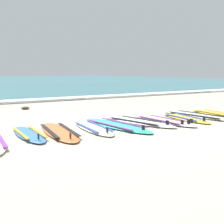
{
  "coord_description": "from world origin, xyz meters",
  "views": [
    {
      "loc": [
        -4.17,
        -5.87,
        1.35
      ],
      "look_at": [
        0.44,
        1.05,
        0.25
      ],
      "focal_mm": 49.98,
      "sensor_mm": 36.0,
      "label": 1
    }
  ],
  "objects_px": {
    "surfboard_1": "(29,134)",
    "surfboard_2": "(59,132)",
    "surfboard_7": "(185,118)",
    "surfboard_8": "(198,116)",
    "surfboard_9": "(216,114)",
    "surfboard_3": "(93,128)",
    "surfboard_5": "(139,122)",
    "surfboard_6": "(164,121)",
    "surfboard_4": "(116,125)"
  },
  "relations": [
    {
      "from": "surfboard_1",
      "to": "surfboard_2",
      "type": "distance_m",
      "value": 0.65
    },
    {
      "from": "surfboard_7",
      "to": "surfboard_8",
      "type": "relative_size",
      "value": 0.8
    },
    {
      "from": "surfboard_9",
      "to": "surfboard_2",
      "type": "bearing_deg",
      "value": 179.22
    },
    {
      "from": "surfboard_3",
      "to": "surfboard_5",
      "type": "height_order",
      "value": "same"
    },
    {
      "from": "surfboard_7",
      "to": "surfboard_8",
      "type": "xyz_separation_m",
      "value": [
        0.69,
        0.14,
        -0.0
      ]
    },
    {
      "from": "surfboard_7",
      "to": "surfboard_9",
      "type": "height_order",
      "value": "same"
    },
    {
      "from": "surfboard_3",
      "to": "surfboard_7",
      "type": "bearing_deg",
      "value": -2.0
    },
    {
      "from": "surfboard_6",
      "to": "surfboard_2",
      "type": "bearing_deg",
      "value": 176.79
    },
    {
      "from": "surfboard_6",
      "to": "surfboard_3",
      "type": "bearing_deg",
      "value": 177.24
    },
    {
      "from": "surfboard_6",
      "to": "surfboard_7",
      "type": "xyz_separation_m",
      "value": [
        0.8,
        0.0,
        -0.0
      ]
    },
    {
      "from": "surfboard_3",
      "to": "surfboard_5",
      "type": "bearing_deg",
      "value": 5.79
    },
    {
      "from": "surfboard_1",
      "to": "surfboard_5",
      "type": "relative_size",
      "value": 0.8
    },
    {
      "from": "surfboard_2",
      "to": "surfboard_8",
      "type": "distance_m",
      "value": 4.43
    },
    {
      "from": "surfboard_1",
      "to": "surfboard_6",
      "type": "xyz_separation_m",
      "value": [
        3.58,
        -0.27,
        0.0
      ]
    },
    {
      "from": "surfboard_8",
      "to": "surfboard_9",
      "type": "xyz_separation_m",
      "value": [
        0.78,
        -0.05,
        0.0
      ]
    },
    {
      "from": "surfboard_2",
      "to": "surfboard_3",
      "type": "bearing_deg",
      "value": -4.33
    },
    {
      "from": "surfboard_5",
      "to": "surfboard_7",
      "type": "bearing_deg",
      "value": -9.67
    },
    {
      "from": "surfboard_2",
      "to": "surfboard_8",
      "type": "relative_size",
      "value": 0.94
    },
    {
      "from": "surfboard_2",
      "to": "surfboard_6",
      "type": "height_order",
      "value": "same"
    },
    {
      "from": "surfboard_8",
      "to": "surfboard_2",
      "type": "bearing_deg",
      "value": 179.74
    },
    {
      "from": "surfboard_2",
      "to": "surfboard_6",
      "type": "relative_size",
      "value": 1.08
    },
    {
      "from": "surfboard_2",
      "to": "surfboard_3",
      "type": "distance_m",
      "value": 0.83
    },
    {
      "from": "surfboard_3",
      "to": "surfboard_6",
      "type": "height_order",
      "value": "same"
    },
    {
      "from": "surfboard_1",
      "to": "surfboard_6",
      "type": "bearing_deg",
      "value": -4.33
    },
    {
      "from": "surfboard_2",
      "to": "surfboard_3",
      "type": "height_order",
      "value": "same"
    },
    {
      "from": "surfboard_8",
      "to": "surfboard_6",
      "type": "bearing_deg",
      "value": -174.45
    },
    {
      "from": "surfboard_2",
      "to": "surfboard_4",
      "type": "height_order",
      "value": "same"
    },
    {
      "from": "surfboard_1",
      "to": "surfboard_2",
      "type": "relative_size",
      "value": 0.81
    },
    {
      "from": "surfboard_8",
      "to": "surfboard_7",
      "type": "bearing_deg",
      "value": -168.13
    },
    {
      "from": "surfboard_3",
      "to": "surfboard_8",
      "type": "xyz_separation_m",
      "value": [
        3.6,
        0.04,
        -0.0
      ]
    },
    {
      "from": "surfboard_5",
      "to": "surfboard_6",
      "type": "height_order",
      "value": "same"
    },
    {
      "from": "surfboard_4",
      "to": "surfboard_3",
      "type": "bearing_deg",
      "value": -176.59
    },
    {
      "from": "surfboard_1",
      "to": "surfboard_2",
      "type": "xyz_separation_m",
      "value": [
        0.64,
        -0.11,
        -0.0
      ]
    },
    {
      "from": "surfboard_7",
      "to": "surfboard_1",
      "type": "bearing_deg",
      "value": 176.47
    },
    {
      "from": "surfboard_5",
      "to": "surfboard_6",
      "type": "bearing_deg",
      "value": -20.76
    },
    {
      "from": "surfboard_2",
      "to": "surfboard_6",
      "type": "distance_m",
      "value": 2.95
    },
    {
      "from": "surfboard_1",
      "to": "surfboard_3",
      "type": "height_order",
      "value": "same"
    },
    {
      "from": "surfboard_6",
      "to": "surfboard_8",
      "type": "distance_m",
      "value": 1.5
    },
    {
      "from": "surfboard_4",
      "to": "surfboard_5",
      "type": "height_order",
      "value": "same"
    },
    {
      "from": "surfboard_5",
      "to": "surfboard_9",
      "type": "bearing_deg",
      "value": -3.05
    },
    {
      "from": "surfboard_4",
      "to": "surfboard_6",
      "type": "bearing_deg",
      "value": -5.55
    },
    {
      "from": "surfboard_1",
      "to": "surfboard_4",
      "type": "relative_size",
      "value": 0.77
    },
    {
      "from": "surfboard_6",
      "to": "surfboard_9",
      "type": "height_order",
      "value": "same"
    },
    {
      "from": "surfboard_9",
      "to": "surfboard_6",
      "type": "bearing_deg",
      "value": -177.65
    },
    {
      "from": "surfboard_2",
      "to": "surfboard_9",
      "type": "relative_size",
      "value": 1.1
    },
    {
      "from": "surfboard_3",
      "to": "surfboard_5",
      "type": "xyz_separation_m",
      "value": [
        1.45,
        0.15,
        -0.0
      ]
    },
    {
      "from": "surfboard_2",
      "to": "surfboard_4",
      "type": "distance_m",
      "value": 1.49
    },
    {
      "from": "surfboard_5",
      "to": "surfboard_8",
      "type": "distance_m",
      "value": 2.15
    },
    {
      "from": "surfboard_1",
      "to": "surfboard_9",
      "type": "xyz_separation_m",
      "value": [
        5.85,
        -0.18,
        -0.0
      ]
    },
    {
      "from": "surfboard_2",
      "to": "surfboard_8",
      "type": "bearing_deg",
      "value": -0.26
    }
  ]
}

